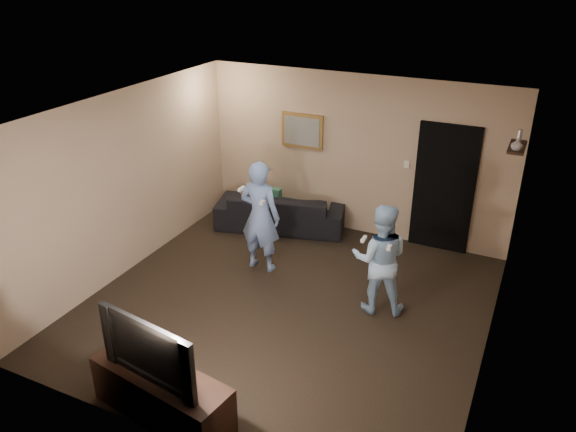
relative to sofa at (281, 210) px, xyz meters
The scene contains 19 objects.
ground 2.36m from the sofa, 61.99° to the right, with size 5.00×5.00×0.00m, color black.
ceiling 3.27m from the sofa, 61.99° to the right, with size 5.00×5.00×0.04m, color silver.
wall_back 1.54m from the sofa, 21.60° to the left, with size 5.00×0.04×2.60m, color tan.
wall_front 4.80m from the sofa, 76.47° to the right, with size 5.00×0.04×2.60m, color tan.
wall_left 2.69m from the sofa, 124.17° to the right, with size 0.04×5.00×2.60m, color tan.
wall_right 4.27m from the sofa, 29.85° to the right, with size 0.04×5.00×2.60m, color tan.
sofa is the anchor object (origin of this frame).
throw_pillow 0.27m from the sofa, behind, with size 0.40×0.13×0.40m, color #1B5241.
painting_frame 1.37m from the sofa, 64.18° to the left, with size 0.72×0.05×0.57m, color olive.
painting_canvas 1.36m from the sofa, 62.61° to the left, with size 0.62×0.01×0.47m, color slate.
doorway 2.67m from the sofa, ahead, with size 0.90×0.06×2.00m, color black.
light_switch 2.22m from the sofa, 11.88° to the left, with size 0.08×0.02×0.12m, color silver.
wall_shelf 3.88m from the sofa, ahead, with size 0.20×0.60×0.03m, color black.
shelf_vase 3.94m from the sofa, ahead, with size 0.14×0.14×0.15m, color #AEAEB3.
shelf_figurine 3.92m from the sofa, ahead, with size 0.06×0.06×0.18m, color silver.
tv_console 4.42m from the sofa, 79.39° to the right, with size 1.52×0.49×0.54m, color black.
television 4.46m from the sofa, 79.39° to the right, with size 1.18×0.15×0.68m, color black.
wii_player_left 1.47m from the sofa, 76.18° to the right, with size 0.61×0.49×1.66m.
wii_player_right 2.76m from the sofa, 36.68° to the right, with size 0.84×0.73×1.48m.
Camera 1 is at (2.68, -5.61, 4.24)m, focal length 35.00 mm.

